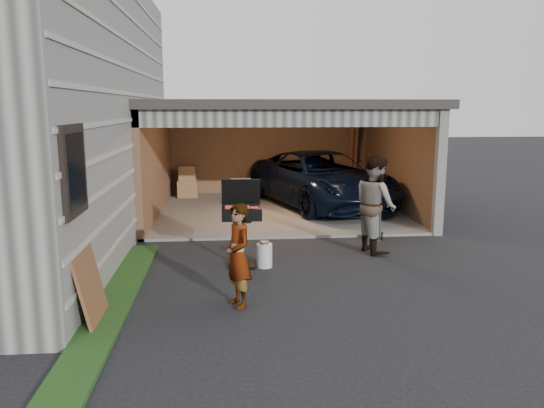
{
  "coord_description": "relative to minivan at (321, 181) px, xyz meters",
  "views": [
    {
      "loc": [
        -0.65,
        -7.3,
        2.76
      ],
      "look_at": [
        0.11,
        1.38,
        1.15
      ],
      "focal_mm": 35.0,
      "sensor_mm": 36.0,
      "label": 1
    }
  ],
  "objects": [
    {
      "name": "man",
      "position": [
        0.23,
        -4.5,
        0.18
      ],
      "size": [
        0.88,
        1.03,
        1.85
      ],
      "primitive_type": "imported",
      "rotation": [
        0.0,
        0.0,
        1.78
      ],
      "color": "#4C221E",
      "rests_on": "ground"
    },
    {
      "name": "garage",
      "position": [
        -1.19,
        -0.11,
        1.12
      ],
      "size": [
        6.8,
        6.3,
        2.9
      ],
      "color": "#605E59",
      "rests_on": "ground"
    },
    {
      "name": "woman",
      "position": [
        -2.45,
        -7.14,
        -0.01
      ],
      "size": [
        0.52,
        0.62,
        1.46
      ],
      "primitive_type": "imported",
      "rotation": [
        0.0,
        0.0,
        -1.19
      ],
      "color": "#C2E4F5",
      "rests_on": "ground"
    },
    {
      "name": "hand_truck",
      "position": [
        0.47,
        -3.61,
        -0.56
      ],
      "size": [
        0.42,
        0.38,
        0.96
      ],
      "rotation": [
        0.0,
        0.0,
        -0.3
      ],
      "color": "slate",
      "rests_on": "ground"
    },
    {
      "name": "bbq_grill",
      "position": [
        -2.34,
        -5.24,
        0.15
      ],
      "size": [
        0.68,
        0.59,
        1.51
      ],
      "color": "black",
      "rests_on": "ground"
    },
    {
      "name": "minivan",
      "position": [
        0.0,
        0.0,
        0.0
      ],
      "size": [
        3.96,
        5.85,
        1.49
      ],
      "primitive_type": "imported",
      "rotation": [
        0.0,
        0.0,
        0.3
      ],
      "color": "black",
      "rests_on": "ground"
    },
    {
      "name": "groundcover_strip",
      "position": [
        -4.2,
        -7.9,
        -0.71
      ],
      "size": [
        0.5,
        8.0,
        0.06
      ],
      "primitive_type": "cube",
      "color": "#193814",
      "rests_on": "ground"
    },
    {
      "name": "ground",
      "position": [
        -1.95,
        -6.9,
        -0.74
      ],
      "size": [
        80.0,
        80.0,
        0.0
      ],
      "primitive_type": "plane",
      "color": "black",
      "rests_on": "ground"
    },
    {
      "name": "propane_tank",
      "position": [
        -1.96,
        -5.34,
        -0.54
      ],
      "size": [
        0.36,
        0.36,
        0.41
      ],
      "primitive_type": "cylinder",
      "rotation": [
        0.0,
        0.0,
        0.41
      ],
      "color": "silver",
      "rests_on": "ground"
    },
    {
      "name": "plywood_panel",
      "position": [
        -4.35,
        -7.56,
        -0.26
      ],
      "size": [
        0.25,
        0.88,
        0.97
      ],
      "primitive_type": "cube",
      "rotation": [
        0.0,
        -0.21,
        0.0
      ],
      "color": "brown",
      "rests_on": "ground"
    }
  ]
}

